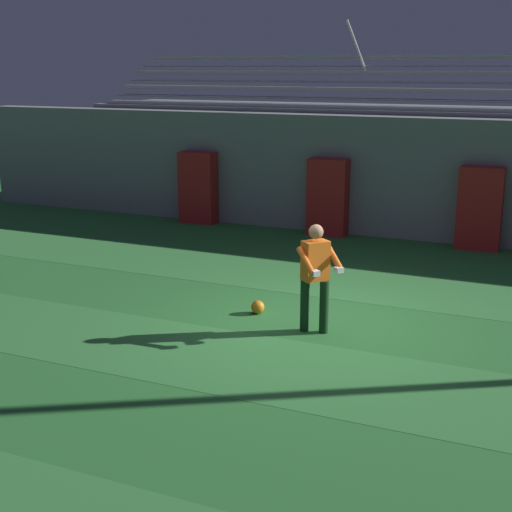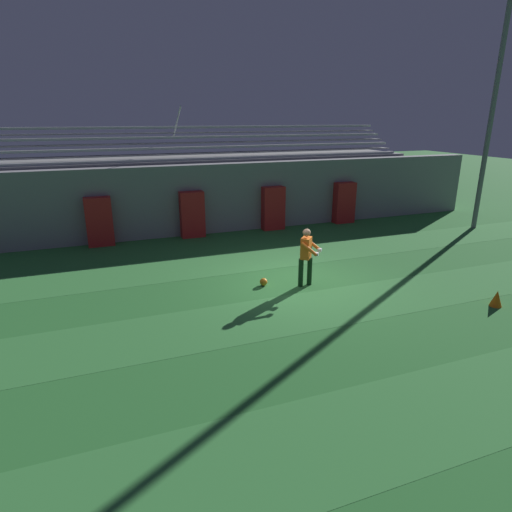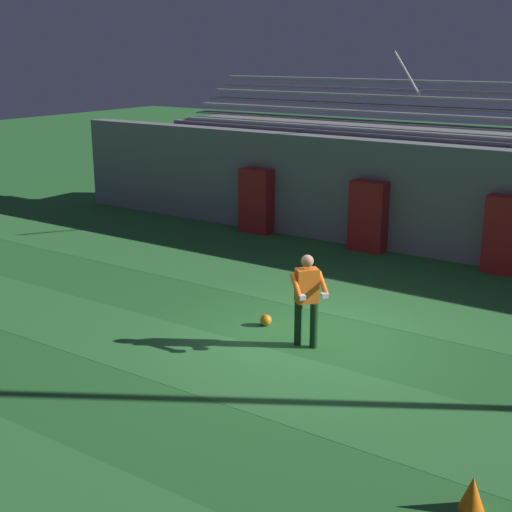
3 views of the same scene
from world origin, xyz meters
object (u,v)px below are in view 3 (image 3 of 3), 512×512
padding_pillar_gate_right (506,235)px  traffic_cone (472,493)px  goalkeeper (307,295)px  padding_pillar_gate_left (368,216)px  padding_pillar_far_left (256,201)px  soccer_ball (266,320)px

padding_pillar_gate_right → traffic_cone: padding_pillar_gate_right is taller
goalkeeper → traffic_cone: 4.96m
padding_pillar_gate_left → padding_pillar_far_left: 3.48m
padding_pillar_gate_right → traffic_cone: 9.54m
padding_pillar_gate_left → goalkeeper: 6.55m
goalkeeper → padding_pillar_gate_right: bearing=75.4°
padding_pillar_gate_right → padding_pillar_far_left: bearing=180.0°
padding_pillar_far_left → soccer_ball: 7.26m
padding_pillar_gate_right → padding_pillar_far_left: same height
padding_pillar_gate_right → soccer_ball: (-2.75, -5.86, -0.80)m
goalkeeper → soccer_ball: (-1.12, 0.42, -0.84)m
padding_pillar_gate_left → padding_pillar_far_left: size_ratio=1.00×
padding_pillar_gate_right → padding_pillar_far_left: size_ratio=1.00×
padding_pillar_gate_left → soccer_ball: bearing=-83.0°
padding_pillar_gate_left → goalkeeper: padding_pillar_gate_left is taller
padding_pillar_gate_left → goalkeeper: size_ratio=1.09×
padding_pillar_gate_right → padding_pillar_far_left: (-6.96, 0.00, 0.00)m
padding_pillar_far_left → goalkeeper: bearing=-49.7°
goalkeeper → padding_pillar_gate_left: bearing=106.4°
goalkeeper → soccer_ball: bearing=159.6°
soccer_ball → padding_pillar_gate_right: bearing=64.8°
goalkeeper → soccer_ball: goalkeeper is taller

